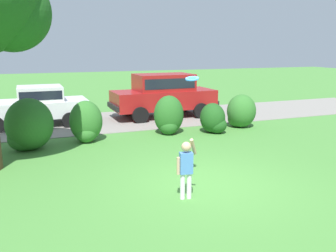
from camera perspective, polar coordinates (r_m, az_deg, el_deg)
name	(u,v)px	position (r m, az deg, el deg)	size (l,w,h in m)	color
ground_plane	(206,184)	(8.41, 5.96, -9.06)	(80.00, 80.00, 0.00)	#478438
driveway_strip	(122,120)	(15.54, -7.28, 0.90)	(28.00, 4.40, 0.02)	gray
shrub_near_tree	(28,126)	(11.67, -21.20, -0.05)	(1.41, 1.43, 1.58)	#286023
shrub_centre_left	(86,123)	(12.14, -12.82, 0.40)	(1.08, 0.95, 1.37)	#33702B
shrub_centre	(169,117)	(12.94, 0.11, 1.48)	(1.09, 0.92, 1.39)	#286023
shrub_centre_right	(214,120)	(13.24, 7.22, 1.02)	(0.90, 1.01, 1.09)	#1E511C
shrub_far_end	(241,112)	(14.34, 11.39, 2.14)	(1.14, 1.07, 1.29)	#33702B
parked_sedan	(35,104)	(15.27, -20.27, 3.22)	(4.42, 2.13, 1.56)	white
parked_suv	(163,93)	(16.08, -0.72, 5.22)	(4.73, 2.16, 1.92)	maroon
child_thrower	(186,165)	(7.36, 2.87, -6.24)	(0.47, 0.23, 1.29)	white
frisbee	(192,78)	(7.58, 3.83, 7.50)	(0.29, 0.28, 0.11)	#337FDB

